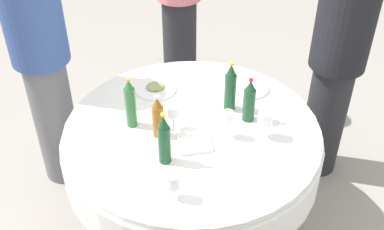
{
  "coord_description": "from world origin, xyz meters",
  "views": [
    {
      "loc": [
        0.66,
        1.88,
        2.35
      ],
      "look_at": [
        0.0,
        0.0,
        0.82
      ],
      "focal_mm": 44.77,
      "sensor_mm": 36.0,
      "label": 1
    }
  ],
  "objects_px": {
    "plate_rear": "(248,87)",
    "wine_glass_right": "(173,112)",
    "bottle_dark_green_far": "(230,88)",
    "dining_table": "(192,148)",
    "plate_mid": "(156,88)",
    "bottle_amber_west": "(158,118)",
    "person_west": "(42,63)",
    "bottle_dark_green_left": "(249,101)",
    "bottle_dark_green_right": "(164,140)",
    "wine_glass_far": "(173,182)",
    "person_left": "(337,63)",
    "wine_glass_north": "(228,120)",
    "wine_glass_inner": "(265,119)",
    "bottle_green_outer": "(130,104)"
  },
  "relations": [
    {
      "from": "dining_table",
      "to": "plate_mid",
      "type": "xyz_separation_m",
      "value": [
        0.08,
        -0.41,
        0.16
      ]
    },
    {
      "from": "bottle_dark_green_right",
      "to": "person_west",
      "type": "xyz_separation_m",
      "value": [
        0.48,
        -0.91,
        0.0
      ]
    },
    {
      "from": "wine_glass_far",
      "to": "person_left",
      "type": "distance_m",
      "value": 1.39
    },
    {
      "from": "wine_glass_right",
      "to": "wine_glass_inner",
      "type": "xyz_separation_m",
      "value": [
        -0.42,
        0.22,
        -0.0
      ]
    },
    {
      "from": "wine_glass_inner",
      "to": "plate_mid",
      "type": "bearing_deg",
      "value": -55.55
    },
    {
      "from": "person_left",
      "to": "plate_rear",
      "type": "bearing_deg",
      "value": -106.46
    },
    {
      "from": "dining_table",
      "to": "person_west",
      "type": "relative_size",
      "value": 0.84
    },
    {
      "from": "plate_mid",
      "to": "plate_rear",
      "type": "bearing_deg",
      "value": 162.11
    },
    {
      "from": "dining_table",
      "to": "plate_mid",
      "type": "bearing_deg",
      "value": -78.33
    },
    {
      "from": "bottle_dark_green_far",
      "to": "person_west",
      "type": "relative_size",
      "value": 0.18
    },
    {
      "from": "dining_table",
      "to": "plate_rear",
      "type": "bearing_deg",
      "value": -151.36
    },
    {
      "from": "bottle_dark_green_left",
      "to": "bottle_dark_green_right",
      "type": "distance_m",
      "value": 0.55
    },
    {
      "from": "wine_glass_inner",
      "to": "wine_glass_north",
      "type": "xyz_separation_m",
      "value": [
        0.18,
        -0.06,
        -0.0
      ]
    },
    {
      "from": "bottle_dark_green_far",
      "to": "bottle_amber_west",
      "type": "bearing_deg",
      "value": 12.0
    },
    {
      "from": "bottle_dark_green_far",
      "to": "dining_table",
      "type": "bearing_deg",
      "value": 19.88
    },
    {
      "from": "bottle_dark_green_far",
      "to": "wine_glass_right",
      "type": "xyz_separation_m",
      "value": [
        0.35,
        0.07,
        -0.03
      ]
    },
    {
      "from": "wine_glass_far",
      "to": "person_west",
      "type": "height_order",
      "value": "person_west"
    },
    {
      "from": "bottle_dark_green_left",
      "to": "plate_rear",
      "type": "height_order",
      "value": "bottle_dark_green_left"
    },
    {
      "from": "bottle_amber_west",
      "to": "plate_rear",
      "type": "relative_size",
      "value": 1.0
    },
    {
      "from": "bottle_dark_green_right",
      "to": "wine_glass_inner",
      "type": "relative_size",
      "value": 1.85
    },
    {
      "from": "bottle_amber_west",
      "to": "wine_glass_right",
      "type": "bearing_deg",
      "value": -163.87
    },
    {
      "from": "bottle_amber_west",
      "to": "wine_glass_right",
      "type": "height_order",
      "value": "bottle_amber_west"
    },
    {
      "from": "bottle_dark_green_left",
      "to": "person_west",
      "type": "xyz_separation_m",
      "value": [
        1.0,
        -0.74,
        0.01
      ]
    },
    {
      "from": "bottle_amber_west",
      "to": "plate_mid",
      "type": "distance_m",
      "value": 0.44
    },
    {
      "from": "bottle_green_outer",
      "to": "plate_rear",
      "type": "height_order",
      "value": "bottle_green_outer"
    },
    {
      "from": "plate_rear",
      "to": "person_west",
      "type": "height_order",
      "value": "person_west"
    },
    {
      "from": "bottle_dark_green_left",
      "to": "person_west",
      "type": "bearing_deg",
      "value": -36.28
    },
    {
      "from": "person_west",
      "to": "wine_glass_far",
      "type": "bearing_deg",
      "value": -113.32
    },
    {
      "from": "bottle_green_outer",
      "to": "bottle_dark_green_right",
      "type": "relative_size",
      "value": 1.03
    },
    {
      "from": "dining_table",
      "to": "bottle_dark_green_far",
      "type": "xyz_separation_m",
      "value": [
        -0.25,
        -0.09,
        0.29
      ]
    },
    {
      "from": "bottle_amber_west",
      "to": "wine_glass_north",
      "type": "height_order",
      "value": "bottle_amber_west"
    },
    {
      "from": "dining_table",
      "to": "bottle_green_outer",
      "type": "distance_m",
      "value": 0.43
    },
    {
      "from": "wine_glass_far",
      "to": "plate_mid",
      "type": "relative_size",
      "value": 0.56
    },
    {
      "from": "bottle_dark_green_left",
      "to": "plate_mid",
      "type": "bearing_deg",
      "value": -48.0
    },
    {
      "from": "bottle_dark_green_left",
      "to": "person_left",
      "type": "bearing_deg",
      "value": -162.78
    },
    {
      "from": "bottle_dark_green_far",
      "to": "wine_glass_inner",
      "type": "xyz_separation_m",
      "value": [
        -0.07,
        0.28,
        -0.03
      ]
    },
    {
      "from": "wine_glass_inner",
      "to": "bottle_amber_west",
      "type": "bearing_deg",
      "value": -20.37
    },
    {
      "from": "dining_table",
      "to": "wine_glass_inner",
      "type": "xyz_separation_m",
      "value": [
        -0.33,
        0.19,
        0.26
      ]
    },
    {
      "from": "bottle_amber_west",
      "to": "wine_glass_far",
      "type": "bearing_deg",
      "value": 82.25
    },
    {
      "from": "wine_glass_inner",
      "to": "wine_glass_north",
      "type": "height_order",
      "value": "same"
    },
    {
      "from": "bottle_dark_green_left",
      "to": "wine_glass_far",
      "type": "height_order",
      "value": "bottle_dark_green_left"
    },
    {
      "from": "wine_glass_right",
      "to": "bottle_dark_green_left",
      "type": "bearing_deg",
      "value": 172.13
    },
    {
      "from": "bottle_dark_green_right",
      "to": "plate_mid",
      "type": "bearing_deg",
      "value": -101.73
    },
    {
      "from": "wine_glass_inner",
      "to": "wine_glass_right",
      "type": "bearing_deg",
      "value": -27.11
    },
    {
      "from": "wine_glass_north",
      "to": "person_west",
      "type": "distance_m",
      "value": 1.18
    },
    {
      "from": "wine_glass_right",
      "to": "person_west",
      "type": "xyz_separation_m",
      "value": [
        0.59,
        -0.68,
        0.02
      ]
    },
    {
      "from": "bottle_dark_green_left",
      "to": "person_left",
      "type": "distance_m",
      "value": 0.71
    },
    {
      "from": "plate_mid",
      "to": "plate_rear",
      "type": "xyz_separation_m",
      "value": [
        -0.52,
        0.17,
        -0.0
      ]
    },
    {
      "from": "plate_rear",
      "to": "wine_glass_right",
      "type": "bearing_deg",
      "value": 21.95
    },
    {
      "from": "dining_table",
      "to": "wine_glass_far",
      "type": "xyz_separation_m",
      "value": [
        0.25,
        0.45,
        0.24
      ]
    }
  ]
}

